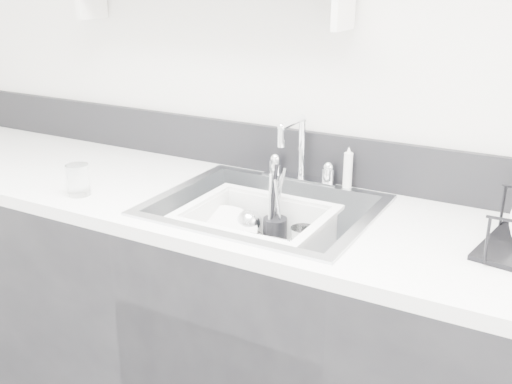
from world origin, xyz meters
The scene contains 12 objects.
counter_run centered at (0.00, 1.19, 0.46)m, with size 3.20×0.62×0.92m.
backsplash centered at (0.00, 1.49, 1.00)m, with size 3.20×0.02×0.16m, color black.
sink centered at (0.00, 1.19, 0.83)m, with size 0.64×0.52×0.20m, color silver, non-canonical shape.
faucet centered at (0.00, 1.44, 0.98)m, with size 0.26×0.18×0.23m.
side_sprayer centered at (0.16, 1.44, 0.99)m, with size 0.03×0.03×0.14m, color white.
wash_tub centered at (-0.01, 1.16, 0.83)m, with size 0.42×0.34×0.16m, color white, non-canonical shape.
plate_stack centered at (-0.12, 1.17, 0.79)m, with size 0.26×0.25×0.10m.
utensil_cup centered at (0.00, 1.25, 0.82)m, with size 0.07×0.07×0.25m.
ladle centered at (-0.05, 1.18, 0.81)m, with size 0.31×0.11×0.09m, color silver, non-canonical shape.
tumbler_in_tub centered at (0.12, 1.20, 0.82)m, with size 0.07×0.07×0.11m, color white.
tumbler_counter centered at (-0.55, 1.00, 0.97)m, with size 0.07×0.07×0.10m, color white.
bowl_small centered at (0.06, 1.10, 0.78)m, with size 0.11×0.11×0.04m, color white.
Camera 1 is at (0.77, -0.25, 1.56)m, focal length 42.00 mm.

